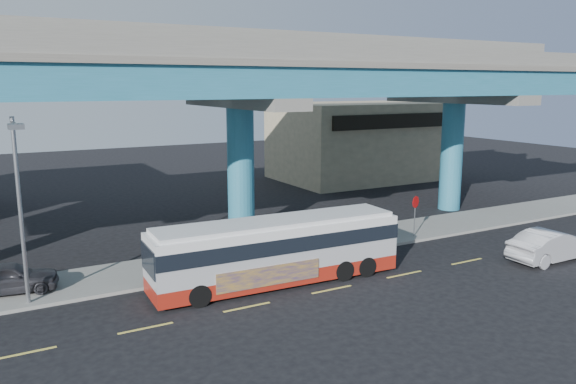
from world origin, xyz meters
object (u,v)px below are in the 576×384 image
parked_car (8,278)px  street_lamp (19,186)px  stop_sign (415,208)px  transit_bus (277,249)px  sedan (551,245)px

parked_car → street_lamp: (0.60, -2.07, 4.12)m
stop_sign → transit_bus: bearing=-162.6°
street_lamp → stop_sign: bearing=2.1°
parked_car → street_lamp: size_ratio=0.55×
transit_bus → street_lamp: size_ratio=1.55×
street_lamp → transit_bus: bearing=-10.9°
transit_bus → sedan: size_ratio=2.36×
parked_car → street_lamp: street_lamp is taller
street_lamp → stop_sign: street_lamp is taller
parked_car → stop_sign: (20.63, -1.34, 1.01)m
transit_bus → parked_car: bearing=161.3°
transit_bus → sedan: (13.38, -3.77, -0.79)m
sedan → street_lamp: (-23.22, 5.67, 4.14)m
sedan → stop_sign: (-3.18, 6.39, 1.03)m
sedan → stop_sign: 7.22m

